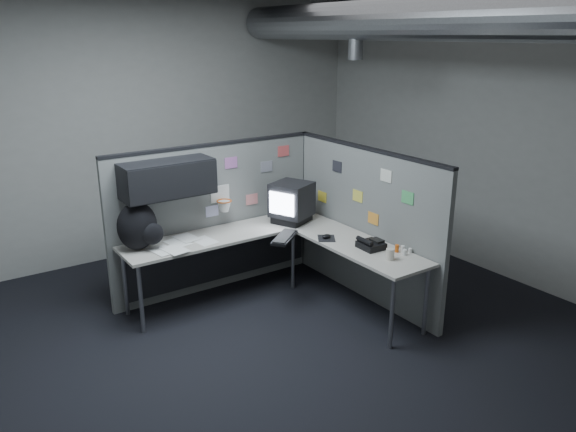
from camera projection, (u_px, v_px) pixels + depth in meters
room at (341, 106)px, 5.06m from camera, size 5.62×5.62×3.22m
partition_back at (204, 205)px, 5.93m from camera, size 2.44×0.42×1.63m
partition_right at (364, 223)px, 5.91m from camera, size 0.07×2.23×1.63m
desk at (264, 246)px, 5.84m from camera, size 2.31×2.11×0.73m
monitor at (292, 202)px, 6.16m from camera, size 0.51×0.51×0.44m
keyboard at (285, 237)px, 5.70m from camera, size 0.45×0.40×0.04m
mouse at (326, 237)px, 5.71m from camera, size 0.26×0.27×0.05m
phone at (371, 244)px, 5.45m from camera, size 0.22×0.24×0.11m
bottles at (402, 250)px, 5.33m from camera, size 0.14×0.14×0.07m
cup at (390, 254)px, 5.17m from camera, size 0.08×0.08×0.11m
papers at (182, 244)px, 5.55m from camera, size 0.68×0.54×0.01m
backpack at (139, 227)px, 5.36m from camera, size 0.46×0.41×0.47m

